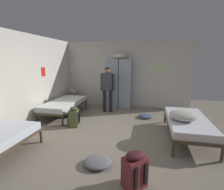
# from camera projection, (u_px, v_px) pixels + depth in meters

# --- Properties ---
(ground_plane) EXTENTS (8.98, 8.98, 0.00)m
(ground_plane) POSITION_uv_depth(u_px,v_px,m) (110.00, 135.00, 4.20)
(ground_plane) COLOR gray
(room_backdrop) EXTENTS (4.87, 5.67, 2.53)m
(room_backdrop) POSITION_uv_depth(u_px,v_px,m) (80.00, 77.00, 5.48)
(room_backdrop) COLOR beige
(room_backdrop) RESTS_ON ground_plane
(locker_bank) EXTENTS (0.90, 0.55, 2.07)m
(locker_bank) POSITION_uv_depth(u_px,v_px,m) (119.00, 83.00, 6.47)
(locker_bank) COLOR #8C99A3
(locker_bank) RESTS_ON ground_plane
(shelf_unit) EXTENTS (0.38, 0.30, 0.57)m
(shelf_unit) POSITION_uv_depth(u_px,v_px,m) (73.00, 97.00, 6.88)
(shelf_unit) COLOR #99704C
(shelf_unit) RESTS_ON ground_plane
(bed_right) EXTENTS (0.90, 1.90, 0.49)m
(bed_right) POSITION_uv_depth(u_px,v_px,m) (188.00, 122.00, 3.98)
(bed_right) COLOR #473828
(bed_right) RESTS_ON ground_plane
(bed_left_rear) EXTENTS (0.90, 1.90, 0.49)m
(bed_left_rear) POSITION_uv_depth(u_px,v_px,m) (64.00, 104.00, 5.64)
(bed_left_rear) COLOR #473828
(bed_left_rear) RESTS_ON ground_plane
(bedding_heap) EXTENTS (0.61, 0.61, 0.21)m
(bedding_heap) POSITION_uv_depth(u_px,v_px,m) (183.00, 115.00, 3.82)
(bedding_heap) COLOR #B7B2A8
(bedding_heap) RESTS_ON bed_right
(person_traveler) EXTENTS (0.50, 0.22, 1.57)m
(person_traveler) POSITION_uv_depth(u_px,v_px,m) (107.00, 85.00, 5.88)
(person_traveler) COLOR black
(person_traveler) RESTS_ON ground_plane
(water_bottle) EXTENTS (0.08, 0.08, 0.25)m
(water_bottle) POSITION_uv_depth(u_px,v_px,m) (71.00, 89.00, 6.84)
(water_bottle) COLOR #B2DBEA
(water_bottle) RESTS_ON shelf_unit
(lotion_bottle) EXTENTS (0.05, 0.05, 0.16)m
(lotion_bottle) POSITION_uv_depth(u_px,v_px,m) (74.00, 90.00, 6.76)
(lotion_bottle) COLOR white
(lotion_bottle) RESTS_ON shelf_unit
(backpack_maroon) EXTENTS (0.42, 0.42, 0.55)m
(backpack_maroon) POSITION_uv_depth(u_px,v_px,m) (134.00, 170.00, 2.45)
(backpack_maroon) COLOR maroon
(backpack_maroon) RESTS_ON ground_plane
(backpack_olive) EXTENTS (0.38, 0.37, 0.55)m
(backpack_olive) POSITION_uv_depth(u_px,v_px,m) (74.00, 117.00, 4.72)
(backpack_olive) COLOR #566038
(backpack_olive) RESTS_ON ground_plane
(clothes_pile_denim) EXTENTS (0.44, 0.42, 0.11)m
(clothes_pile_denim) POSITION_uv_depth(u_px,v_px,m) (146.00, 116.00, 5.44)
(clothes_pile_denim) COLOR #42567A
(clothes_pile_denim) RESTS_ON ground_plane
(clothes_pile_grey) EXTENTS (0.49, 0.45, 0.12)m
(clothes_pile_grey) POSITION_uv_depth(u_px,v_px,m) (97.00, 162.00, 2.99)
(clothes_pile_grey) COLOR slate
(clothes_pile_grey) RESTS_ON ground_plane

